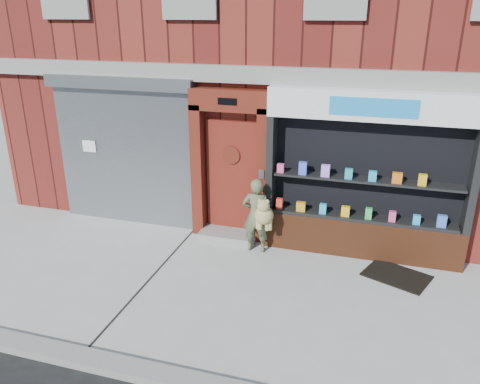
% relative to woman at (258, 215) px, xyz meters
% --- Properties ---
extents(ground, '(80.00, 80.00, 0.00)m').
position_rel_woman_xyz_m(ground, '(0.08, -1.38, -0.73)').
color(ground, '#9E9E99').
rests_on(ground, ground).
extents(curb, '(60.00, 0.30, 0.12)m').
position_rel_woman_xyz_m(curb, '(0.08, -3.53, -0.67)').
color(curb, gray).
rests_on(curb, ground).
extents(building, '(12.00, 8.16, 8.00)m').
position_rel_woman_xyz_m(building, '(0.08, 4.61, 3.27)').
color(building, '#581814').
rests_on(building, ground).
extents(shutter_bay, '(3.10, 0.30, 3.04)m').
position_rel_woman_xyz_m(shutter_bay, '(-2.92, 0.54, 0.99)').
color(shutter_bay, gray).
rests_on(shutter_bay, ground).
extents(red_door_bay, '(1.52, 0.58, 2.90)m').
position_rel_woman_xyz_m(red_door_bay, '(-0.67, 0.48, 0.73)').
color(red_door_bay, '#58190F').
rests_on(red_door_bay, ground).
extents(pharmacy_bay, '(3.50, 0.41, 3.00)m').
position_rel_woman_xyz_m(pharmacy_bay, '(1.83, 0.43, 0.64)').
color(pharmacy_bay, brown).
rests_on(pharmacy_bay, ground).
extents(woman, '(0.61, 0.48, 1.42)m').
position_rel_woman_xyz_m(woman, '(0.00, 0.00, 0.00)').
color(woman, '#555F3F').
rests_on(woman, ground).
extents(doormat, '(1.22, 1.05, 0.03)m').
position_rel_woman_xyz_m(doormat, '(2.49, -0.21, -0.72)').
color(doormat, black).
rests_on(doormat, ground).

